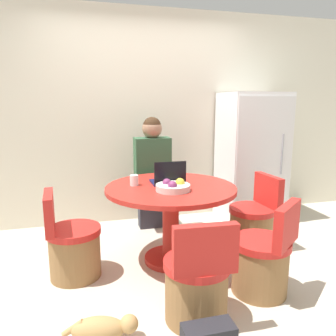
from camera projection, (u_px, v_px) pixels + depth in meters
name	position (u px, v px, depth m)	size (l,w,h in m)	color
ground_plane	(174.00, 271.00, 2.94)	(12.00, 12.00, 0.00)	beige
wall_back	(143.00, 118.00, 4.07)	(7.00, 0.06, 2.60)	silver
refrigerator	(251.00, 157.00, 4.15)	(0.75, 0.65, 1.61)	white
dining_table	(171.00, 205.00, 3.03)	(1.20, 1.20, 0.74)	#B2261E
chair_near_camera	(197.00, 286.00, 2.23)	(0.46, 0.46, 0.76)	olive
chair_left_side	(72.00, 248.00, 2.81)	(0.46, 0.46, 0.76)	olive
chair_right_side	(253.00, 224.00, 3.37)	(0.46, 0.46, 0.76)	olive
chair_near_right_corner	(263.00, 262.00, 2.57)	(0.53, 0.53, 0.76)	olive
person_seated	(152.00, 169.00, 3.77)	(0.40, 0.37, 1.33)	#2D2D38
laptop	(168.00, 179.00, 3.07)	(0.30, 0.25, 0.23)	#141947
fruit_bowl	(173.00, 187.00, 2.84)	(0.30, 0.30, 0.10)	beige
coffee_cup	(134.00, 180.00, 3.01)	(0.08, 0.08, 0.10)	white
cat	(103.00, 328.00, 2.07)	(0.48, 0.22, 0.17)	tan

